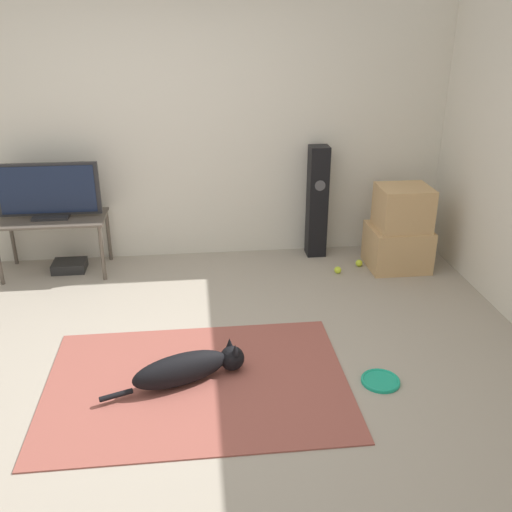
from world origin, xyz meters
name	(u,v)px	position (x,y,z in m)	size (l,w,h in m)	color
ground_plane	(182,372)	(0.00, 0.00, 0.00)	(12.00, 12.00, 0.00)	#9E9384
wall_back	(176,126)	(0.00, 2.10, 1.27)	(8.00, 0.06, 2.55)	beige
area_rug	(197,383)	(0.10, -0.14, 0.01)	(1.97, 1.39, 0.01)	#934C42
dog	(189,368)	(0.05, -0.12, 0.12)	(0.93, 0.41, 0.22)	black
frisbee	(381,381)	(1.31, -0.26, 0.01)	(0.26, 0.26, 0.03)	#199E7A
cardboard_box_lower	(397,247)	(2.03, 1.53, 0.20)	(0.55, 0.49, 0.40)	tan
cardboard_box_upper	(403,208)	(2.04, 1.51, 0.60)	(0.47, 0.41, 0.40)	tan
floor_speaker	(317,202)	(1.32, 1.92, 0.55)	(0.18, 0.19, 1.09)	black
tv_stand	(53,225)	(-1.15, 1.78, 0.47)	(0.95, 0.51, 0.53)	brown
tv	(48,191)	(-1.15, 1.78, 0.78)	(0.91, 0.20, 0.50)	#232326
tennis_ball_by_boxes	(359,263)	(1.68, 1.57, 0.03)	(0.07, 0.07, 0.07)	#C6E033
tennis_ball_near_speaker	(338,270)	(1.44, 1.44, 0.03)	(0.07, 0.07, 0.07)	#C6E033
game_console	(70,266)	(-1.06, 1.79, 0.04)	(0.30, 0.24, 0.09)	black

